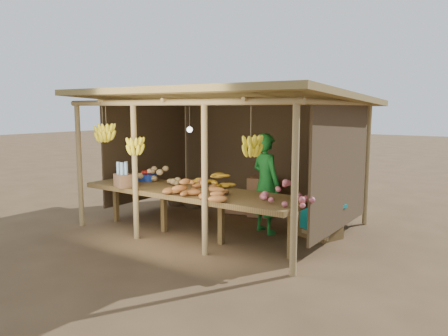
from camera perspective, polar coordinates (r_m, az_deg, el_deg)
The scene contains 13 objects.
ground at distance 8.03m, azimuth 0.00°, elevation -7.44°, with size 60.00×60.00×0.00m, color brown.
stall_structure at distance 7.59m, azimuth -0.86°, elevation 6.15°, with size 4.70×3.50×2.43m.
counter at distance 7.12m, azimuth -4.35°, elevation -3.34°, with size 3.90×1.05×0.80m.
potato_heap at distance 7.73m, azimuth -9.27°, elevation -0.69°, with size 1.03×0.62×0.37m, color tan, non-canonical shape.
sweet_potato_heap at distance 6.57m, azimuth -2.75°, elevation -2.13°, with size 1.10×0.66×0.36m, color #A8632B, non-canonical shape.
onion_heap at distance 6.13m, azimuth 8.39°, elevation -2.93°, with size 0.89×0.53×0.36m, color #C35F68, non-canonical shape.
banana_pile at distance 7.40m, azimuth -1.89°, elevation -1.05°, with size 0.66×0.39×0.35m, color gold, non-canonical shape.
tomato_basin at distance 8.10m, azimuth -9.97°, elevation -1.10°, with size 0.35×0.35×0.18m.
bottle_box at distance 7.54m, azimuth -12.91°, elevation -1.17°, with size 0.41×0.37×0.42m.
vendor at distance 7.44m, azimuth 5.48°, elevation -2.00°, with size 0.62×0.41×1.70m, color #176922.
tarp_crate at distance 7.38m, azimuth 12.53°, elevation -6.54°, with size 0.78×0.73×0.75m.
carton_stack at distance 8.66m, azimuth 3.86°, elevation -4.05°, with size 1.09×0.50×0.76m.
burlap_sacks at distance 9.51m, azimuth -5.14°, elevation -3.34°, with size 0.91×0.48×0.64m.
Camera 1 is at (4.40, -6.38, 2.11)m, focal length 35.00 mm.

